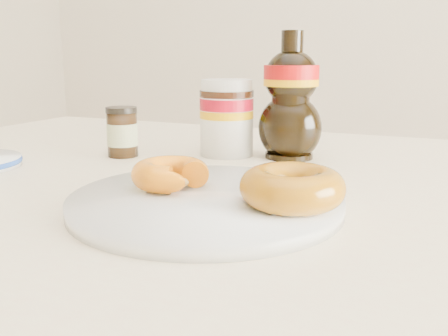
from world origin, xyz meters
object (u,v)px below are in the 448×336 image
at_px(donut_whole, 292,187).
at_px(nutella_jar, 227,115).
at_px(dining_table, 243,234).
at_px(plate, 206,201).
at_px(dark_jar, 122,132).
at_px(donut_bitten, 170,174).
at_px(syrup_bottle, 291,96).

relative_size(donut_whole, nutella_jar, 0.86).
height_order(dining_table, nutella_jar, nutella_jar).
relative_size(plate, donut_whole, 2.78).
bearing_deg(plate, dining_table, 95.62).
xyz_separation_m(plate, nutella_jar, (-0.10, 0.28, 0.06)).
bearing_deg(donut_whole, dark_jar, 149.73).
distance_m(dining_table, donut_whole, 0.22).
height_order(donut_bitten, dark_jar, dark_jar).
bearing_deg(dark_jar, nutella_jar, 27.15).
distance_m(donut_whole, dark_jar, 0.40).
bearing_deg(donut_whole, donut_bitten, 174.88).
height_order(donut_whole, syrup_bottle, syrup_bottle).
bearing_deg(dining_table, donut_bitten, -105.50).
height_order(dining_table, plate, plate).
distance_m(plate, syrup_bottle, 0.32).
xyz_separation_m(dining_table, donut_whole, (0.11, -0.15, 0.12)).
relative_size(nutella_jar, syrup_bottle, 0.62).
relative_size(plate, donut_bitten, 3.32).
relative_size(dining_table, dark_jar, 17.12).
distance_m(donut_whole, syrup_bottle, 0.32).
xyz_separation_m(dining_table, nutella_jar, (-0.08, 0.13, 0.15)).
relative_size(donut_bitten, dark_jar, 1.11).
bearing_deg(plate, donut_bitten, 164.22).
height_order(plate, dark_jar, dark_jar).
xyz_separation_m(donut_bitten, syrup_bottle, (0.06, 0.29, 0.07)).
distance_m(donut_bitten, donut_whole, 0.15).
xyz_separation_m(dining_table, plate, (0.01, -0.15, 0.09)).
height_order(plate, nutella_jar, nutella_jar).
bearing_deg(nutella_jar, plate, -70.99).
distance_m(donut_bitten, dark_jar, 0.28).
bearing_deg(donut_bitten, donut_whole, -23.98).
relative_size(donut_whole, syrup_bottle, 0.53).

